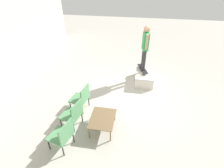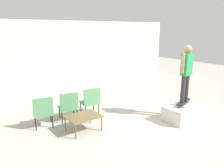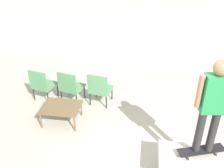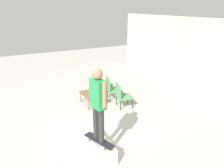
# 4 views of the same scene
# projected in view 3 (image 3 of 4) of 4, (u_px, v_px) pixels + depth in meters

# --- Properties ---
(ground_plane) EXTENTS (24.00, 24.00, 0.00)m
(ground_plane) POSITION_uv_depth(u_px,v_px,m) (130.00, 150.00, 5.03)
(ground_plane) COLOR #B7B2A8
(house_wall_back) EXTENTS (12.00, 0.06, 3.00)m
(house_wall_back) POSITION_uv_depth(u_px,v_px,m) (143.00, 15.00, 8.52)
(house_wall_back) COLOR beige
(house_wall_back) RESTS_ON ground_plane
(skate_ramp_box) EXTENTS (1.18, 0.70, 0.44)m
(skate_ramp_box) POSITION_uv_depth(u_px,v_px,m) (191.00, 165.00, 4.42)
(skate_ramp_box) COLOR silver
(skate_ramp_box) RESTS_ON ground_plane
(skateboard_on_ramp) EXTENTS (0.86, 0.46, 0.07)m
(skateboard_on_ramp) POSITION_uv_depth(u_px,v_px,m) (202.00, 150.00, 4.34)
(skateboard_on_ramp) COLOR black
(skateboard_on_ramp) RESTS_ON skate_ramp_box
(person_skater) EXTENTS (0.56, 0.25, 1.70)m
(person_skater) POSITION_uv_depth(u_px,v_px,m) (213.00, 102.00, 3.84)
(person_skater) COLOR #2D2D2D
(person_skater) RESTS_ON skateboard_on_ramp
(coffee_table) EXTENTS (0.87, 0.69, 0.42)m
(coffee_table) POSITION_uv_depth(u_px,v_px,m) (61.00, 108.00, 5.66)
(coffee_table) COLOR brown
(coffee_table) RESTS_ON ground_plane
(patio_chair_left) EXTENTS (0.64, 0.64, 0.89)m
(patio_chair_left) POSITION_uv_depth(u_px,v_px,m) (42.00, 84.00, 6.42)
(patio_chair_left) COLOR black
(patio_chair_left) RESTS_ON ground_plane
(patio_chair_center) EXTENTS (0.63, 0.63, 0.89)m
(patio_chair_center) POSITION_uv_depth(u_px,v_px,m) (70.00, 86.00, 6.33)
(patio_chair_center) COLOR black
(patio_chair_center) RESTS_ON ground_plane
(patio_chair_right) EXTENTS (0.60, 0.60, 0.89)m
(patio_chair_right) POSITION_uv_depth(u_px,v_px,m) (100.00, 88.00, 6.23)
(patio_chair_right) COLOR black
(patio_chair_right) RESTS_ON ground_plane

